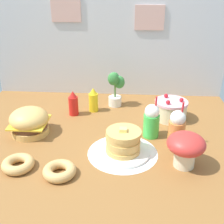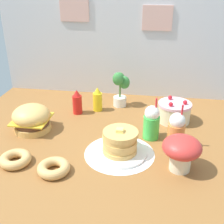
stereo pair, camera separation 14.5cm
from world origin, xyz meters
name	(u,v)px [view 2 (the right image)]	position (x,y,z in m)	size (l,w,h in m)	color
ground_plane	(97,142)	(0.00, 0.00, -0.01)	(2.07, 1.75, 0.02)	brown
back_wall	(115,39)	(0.00, 0.87, 0.51)	(2.07, 0.04, 1.00)	silver
doily_mat	(120,153)	(0.17, -0.13, 0.00)	(0.44, 0.44, 0.00)	white
burger	(32,118)	(-0.49, 0.08, 0.09)	(0.27, 0.27, 0.19)	#DBA859
pancake_stack	(120,144)	(0.17, -0.13, 0.07)	(0.34, 0.34, 0.18)	white
layer_cake	(174,112)	(0.52, 0.38, 0.08)	(0.25, 0.25, 0.18)	beige
ketchup_bottle	(77,103)	(-0.24, 0.40, 0.09)	(0.08, 0.08, 0.20)	red
mustard_bottle	(98,100)	(-0.09, 0.48, 0.09)	(0.08, 0.08, 0.20)	yellow
cream_soda_cup	(152,122)	(0.36, 0.10, 0.12)	(0.11, 0.11, 0.30)	green
orange_float_cup	(176,130)	(0.52, 0.02, 0.12)	(0.11, 0.11, 0.30)	orange
donut_pink_glaze	(15,159)	(-0.42, -0.32, 0.03)	(0.19, 0.19, 0.06)	tan
donut_chocolate	(54,168)	(-0.17, -0.37, 0.03)	(0.19, 0.19, 0.06)	tan
potted_plant	(120,88)	(0.08, 0.60, 0.16)	(0.14, 0.13, 0.31)	white
mushroom_stool	(182,150)	(0.53, -0.23, 0.13)	(0.22, 0.22, 0.21)	beige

